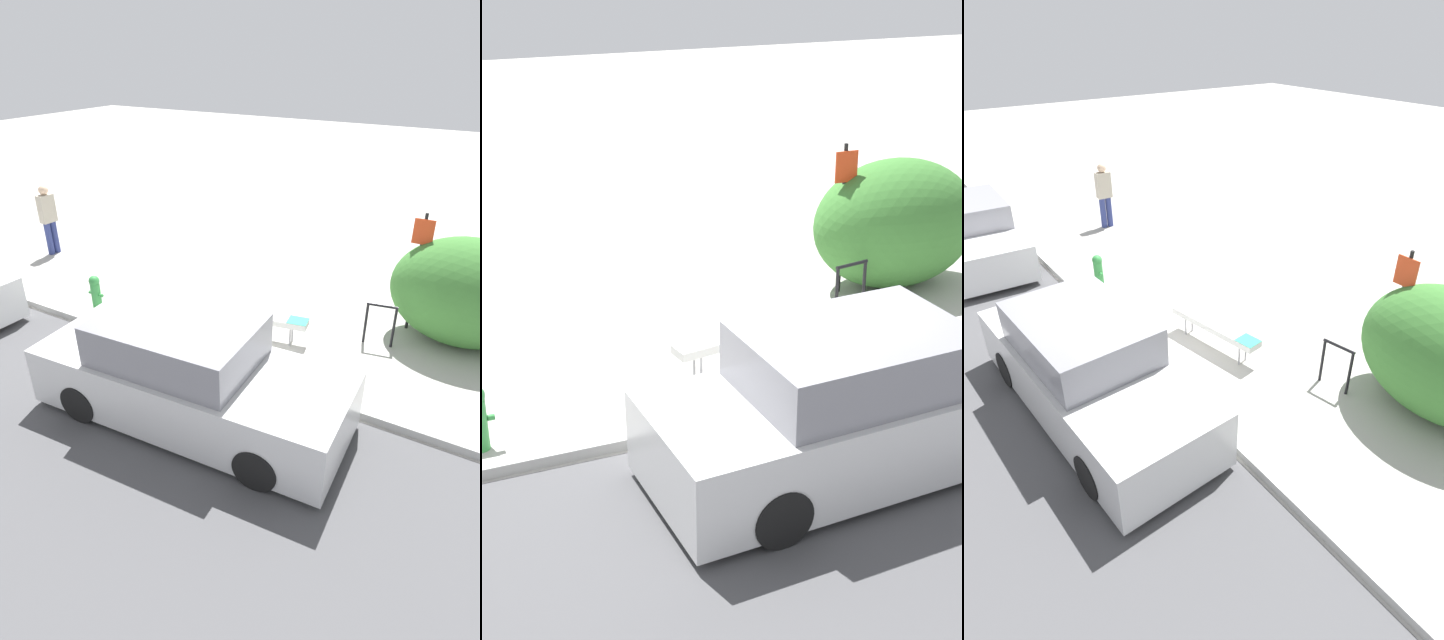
% 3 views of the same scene
% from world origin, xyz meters
% --- Properties ---
extents(ground_plane, '(60.00, 60.00, 0.00)m').
position_xyz_m(ground_plane, '(0.00, 0.00, 0.00)').
color(ground_plane, '#ADAAA3').
extents(curb, '(60.00, 0.20, 0.13)m').
position_xyz_m(curb, '(0.00, 0.00, 0.07)').
color(curb, '#B7B7B2').
rests_on(curb, ground_plane).
extents(bench, '(1.96, 0.64, 0.51)m').
position_xyz_m(bench, '(0.42, 1.22, 0.44)').
color(bench, '#99999E').
rests_on(bench, ground_plane).
extents(bike_rack, '(0.55, 0.14, 0.83)m').
position_xyz_m(bike_rack, '(2.47, 2.12, 0.50)').
color(bike_rack, black).
rests_on(bike_rack, ground_plane).
extents(sign_post, '(0.36, 0.08, 2.30)m').
position_xyz_m(sign_post, '(2.79, 3.00, 1.38)').
color(sign_post, black).
rests_on(sign_post, ground_plane).
extents(shrub_hedge, '(2.68, 1.82, 2.00)m').
position_xyz_m(shrub_hedge, '(3.70, 2.97, 1.00)').
color(shrub_hedge, '#3D7A33').
rests_on(shrub_hedge, ground_plane).
extents(parked_car_near, '(4.67, 2.01, 1.58)m').
position_xyz_m(parked_car_near, '(0.65, -1.27, 0.70)').
color(parked_car_near, black).
rests_on(parked_car_near, ground_plane).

